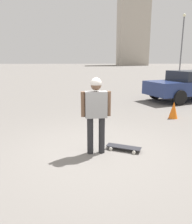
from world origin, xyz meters
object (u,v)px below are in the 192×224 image
at_px(traffic_cone, 174,110).
at_px(car_parked_near, 190,85).
at_px(person, 96,109).
at_px(skateboard, 124,147).

bearing_deg(traffic_cone, car_parked_near, -32.10).
distance_m(person, skateboard, 1.14).
distance_m(car_parked_near, traffic_cone, 4.20).
height_order(person, skateboard, person).
bearing_deg(person, skateboard, 4.79).
xyz_separation_m(person, skateboard, (0.11, -0.64, -0.93)).
xyz_separation_m(skateboard, car_parked_near, (6.24, -4.45, 0.71)).
height_order(skateboard, traffic_cone, traffic_cone).
bearing_deg(traffic_cone, skateboard, 140.47).
height_order(person, car_parked_near, person).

